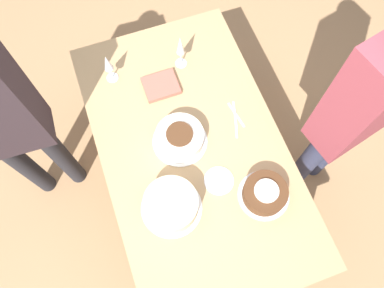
# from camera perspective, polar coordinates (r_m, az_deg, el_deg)

# --- Properties ---
(ground_plane) EXTENTS (12.00, 12.00, 0.00)m
(ground_plane) POSITION_cam_1_polar(r_m,az_deg,el_deg) (2.69, 0.00, -6.29)
(ground_plane) COLOR #A87F56
(dining_table) EXTENTS (1.67, 0.97, 0.73)m
(dining_table) POSITION_cam_1_polar(r_m,az_deg,el_deg) (2.09, 0.00, -1.51)
(dining_table) COLOR tan
(dining_table) RESTS_ON ground_plane
(cake_center_white) EXTENTS (0.30, 0.30, 0.10)m
(cake_center_white) POSITION_cam_1_polar(r_m,az_deg,el_deg) (1.98, -1.87, 0.94)
(cake_center_white) COLOR white
(cake_center_white) RESTS_ON dining_table
(cake_front_chocolate) EXTENTS (0.26, 0.26, 0.10)m
(cake_front_chocolate) POSITION_cam_1_polar(r_m,az_deg,el_deg) (1.92, 11.04, -7.38)
(cake_front_chocolate) COLOR white
(cake_front_chocolate) RESTS_ON dining_table
(cake_back_decorated) EXTENTS (0.31, 0.31, 0.12)m
(cake_back_decorated) POSITION_cam_1_polar(r_m,az_deg,el_deg) (1.85, -3.20, -9.26)
(cake_back_decorated) COLOR white
(cake_back_decorated) RESTS_ON dining_table
(wine_glass_near) EXTENTS (0.07, 0.07, 0.24)m
(wine_glass_near) POSITION_cam_1_polar(r_m,az_deg,el_deg) (2.13, -1.80, 14.58)
(wine_glass_near) COLOR silver
(wine_glass_near) RESTS_ON dining_table
(wine_glass_far) EXTENTS (0.07, 0.07, 0.21)m
(wine_glass_far) POSITION_cam_1_polar(r_m,az_deg,el_deg) (2.14, -12.73, 11.80)
(wine_glass_far) COLOR silver
(wine_glass_far) RESTS_ON dining_table
(dessert_plate_left) EXTENTS (0.15, 0.15, 0.01)m
(dessert_plate_left) POSITION_cam_1_polar(r_m,az_deg,el_deg) (1.95, 4.13, -5.59)
(dessert_plate_left) COLOR silver
(dessert_plate_left) RESTS_ON dining_table
(fork_pile) EXTENTS (0.22, 0.08, 0.01)m
(fork_pile) POSITION_cam_1_polar(r_m,az_deg,el_deg) (2.09, 6.68, 3.97)
(fork_pile) COLOR silver
(fork_pile) RESTS_ON dining_table
(napkin_stack) EXTENTS (0.17, 0.19, 0.03)m
(napkin_stack) POSITION_cam_1_polar(r_m,az_deg,el_deg) (2.17, -4.77, 8.85)
(napkin_stack) COLOR #B75B4C
(napkin_stack) RESTS_ON dining_table
(person_cutting) EXTENTS (0.31, 0.44, 1.72)m
(person_cutting) POSITION_cam_1_polar(r_m,az_deg,el_deg) (1.92, 24.35, 4.90)
(person_cutting) COLOR #2D334C
(person_cutting) RESTS_ON ground_plane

